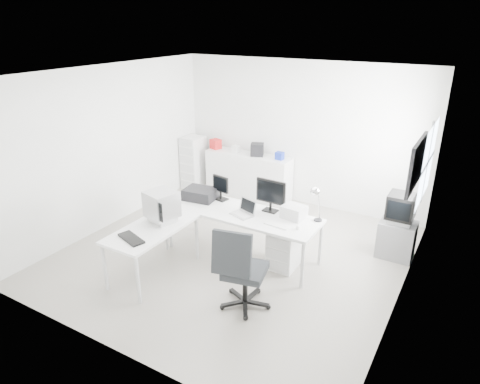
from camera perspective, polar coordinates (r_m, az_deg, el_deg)
The scene contains 30 objects.
floor at distance 6.89m, azimuth -0.85°, elevation -8.27°, with size 5.00×5.00×0.01m, color #BBB5A7.
ceiling at distance 5.98m, azimuth -1.00°, elevation 15.53°, with size 5.00×5.00×0.01m, color white.
back_wall at distance 8.45m, azimuth 7.96°, elevation 7.62°, with size 5.00×0.02×2.80m, color white.
left_wall at distance 7.83m, azimuth -16.86°, elevation 5.72°, with size 0.02×5.00×2.80m, color white.
right_wall at distance 5.53m, azimuth 21.89°, elevation -1.77°, with size 0.02×5.00×2.80m, color white.
window at distance 6.59m, azimuth 23.73°, elevation 3.57°, with size 0.02×1.20×1.10m, color white, non-canonical shape.
wall_picture at distance 5.45m, azimuth 22.50°, elevation 3.48°, with size 0.04×0.90×0.60m, color black, non-canonical shape.
main_desk at distance 6.68m, azimuth 0.32°, elevation -5.62°, with size 2.40×0.80×0.75m, color silver, non-canonical shape.
side_desk at distance 6.35m, azimuth -11.47°, elevation -7.70°, with size 0.70×1.40×0.75m, color silver, non-canonical shape.
drawer_pedestal at distance 6.48m, azimuth 5.95°, elevation -7.45°, with size 0.40×0.50×0.60m, color silver.
inkjet_printer at distance 6.98m, azimuth -5.32°, elevation -0.25°, with size 0.50×0.39×0.18m, color black.
lcd_monitor_small at distance 6.90m, azimuth -2.59°, elevation 0.49°, with size 0.31×0.18×0.39m, color black, non-canonical shape.
lcd_monitor_large at distance 6.47m, azimuth 4.12°, elevation -0.53°, with size 0.48×0.19×0.50m, color black, non-canonical shape.
laptop at distance 6.37m, azimuth 0.27°, elevation -2.24°, with size 0.32×0.33×0.22m, color #B7B7BA, non-canonical shape.
white_keyboard at distance 6.13m, azimuth 4.91°, elevation -4.42°, with size 0.37×0.12×0.02m, color silver.
white_mouse at distance 6.05m, azimuth 7.69°, elevation -4.67°, with size 0.06×0.06×0.06m, color silver.
laser_printer at distance 6.36m, azimuth 7.20°, elevation -2.63°, with size 0.33×0.28×0.19m, color silver.
desk_lamp at distance 6.25m, azimuth 10.49°, elevation -1.80°, with size 0.16×0.16×0.48m, color silver, non-canonical shape.
crt_monitor at distance 6.25m, azimuth -10.38°, elevation -1.98°, with size 0.39×0.39×0.45m, color #B7B7BA, non-canonical shape.
black_keyboard at distance 5.92m, azimuth -14.30°, elevation -6.02°, with size 0.44×0.18×0.03m, color black.
office_chair at distance 5.48m, azimuth 0.71°, elevation -9.92°, with size 0.67×0.67×1.16m, color #27292D, non-canonical shape.
tv_cabinet at distance 7.14m, azimuth 20.13°, elevation -5.92°, with size 0.54×0.44×0.59m, color slate.
crt_tv at distance 6.92m, azimuth 20.68°, elevation -2.12°, with size 0.50×0.48×0.45m, color black, non-canonical shape.
sideboard at distance 8.91m, azimuth 1.11°, elevation 2.26°, with size 1.83×0.46×0.91m, color silver.
clutter_box_a at distance 9.13m, azimuth -3.27°, elevation 6.41°, with size 0.20×0.18×0.20m, color red.
clutter_box_b at distance 8.89m, azimuth -0.56°, elevation 5.78°, with size 0.14×0.12×0.14m, color silver.
clutter_box_c at distance 8.64m, azimuth 2.31°, elevation 5.67°, with size 0.25×0.23×0.25m, color black.
clutter_box_d at distance 8.44m, azimuth 5.31°, elevation 4.83°, with size 0.15×0.13×0.15m, color #172CA2.
clutter_bottle at distance 9.33m, azimuth -4.69°, elevation 6.77°, with size 0.07×0.07×0.22m, color silver.
filing_cabinet at distance 9.41m, azimuth -6.23°, elevation 3.94°, with size 0.40×0.47×1.13m, color silver.
Camera 1 is at (3.08, -5.08, 3.49)m, focal length 32.00 mm.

